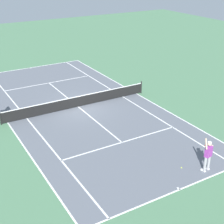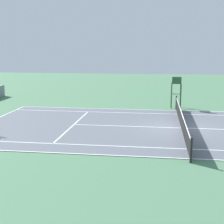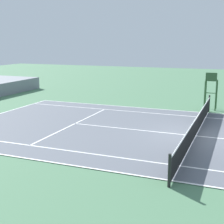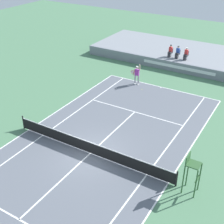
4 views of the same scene
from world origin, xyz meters
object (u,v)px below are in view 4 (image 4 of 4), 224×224
at_px(spectator_seated_0, 170,51).
at_px(tennis_ball, 142,89).
at_px(tennis_player, 137,75).
at_px(spectator_seated_1, 178,52).
at_px(umpire_chair, 192,169).
at_px(spectator_seated_2, 186,54).

relative_size(spectator_seated_0, tennis_ball, 18.60).
relative_size(spectator_seated_0, tennis_player, 0.61).
height_order(spectator_seated_1, tennis_player, spectator_seated_1).
distance_m(spectator_seated_0, tennis_ball, 7.18).
distance_m(spectator_seated_1, umpire_chair, 18.94).
height_order(spectator_seated_0, umpire_chair, umpire_chair).
distance_m(spectator_seated_2, tennis_ball, 7.36).
xyz_separation_m(spectator_seated_2, umpire_chair, (6.42, -17.46, -0.11)).
height_order(spectator_seated_2, tennis_ball, spectator_seated_2).
height_order(spectator_seated_1, spectator_seated_2, same).
bearing_deg(spectator_seated_1, tennis_player, -105.42).
distance_m(tennis_player, umpire_chair, 14.49).
relative_size(spectator_seated_0, umpire_chair, 0.52).
bearing_deg(spectator_seated_1, tennis_ball, -95.66).
bearing_deg(spectator_seated_2, tennis_ball, -103.00).
xyz_separation_m(spectator_seated_1, spectator_seated_2, (0.92, 0.00, 0.00)).
distance_m(spectator_seated_1, tennis_player, 6.41).
bearing_deg(spectator_seated_0, spectator_seated_2, 0.00).
bearing_deg(spectator_seated_2, tennis_player, -113.06).
xyz_separation_m(spectator_seated_1, tennis_player, (-1.69, -6.14, -0.67)).
xyz_separation_m(spectator_seated_0, spectator_seated_2, (1.75, 0.00, 0.00)).
bearing_deg(spectator_seated_0, tennis_ball, -88.89).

